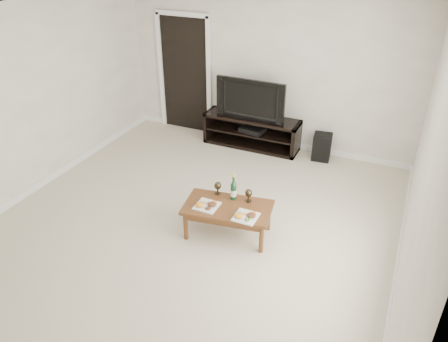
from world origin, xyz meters
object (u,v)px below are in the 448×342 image
subwoofer (322,147)px  coffee_table (228,220)px  television (253,98)px  media_console (252,132)px

subwoofer → coffee_table: size_ratio=0.41×
coffee_table → television: bearing=104.5°
television → subwoofer: bearing=2.8°
coffee_table → media_console: bearing=104.5°
television → coffee_table: bearing=-74.4°
subwoofer → coffee_table: bearing=-110.0°
television → media_console: bearing=0.0°
television → subwoofer: 1.40m
media_console → coffee_table: media_console is taller
media_console → subwoofer: (1.23, 0.04, -0.06)m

